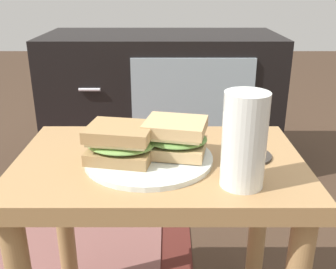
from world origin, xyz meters
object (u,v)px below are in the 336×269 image
at_px(sandwich_back, 174,137).
at_px(beer_glass, 242,142).
at_px(tv_cabinet, 160,102).
at_px(sandwich_front, 119,143).
at_px(coaster, 246,155).
at_px(plate, 147,158).

distance_m(sandwich_back, beer_glass, 0.16).
xyz_separation_m(tv_cabinet, sandwich_front, (-0.06, -0.97, 0.21)).
bearing_deg(coaster, tv_cabinet, 101.08).
height_order(tv_cabinet, sandwich_front, tv_cabinet).
xyz_separation_m(tv_cabinet, sandwich_back, (0.04, -0.95, 0.21)).
bearing_deg(beer_glass, sandwich_back, 136.02).
bearing_deg(sandwich_back, beer_glass, -43.98).
relative_size(plate, sandwich_front, 1.70).
bearing_deg(beer_glass, coaster, 73.66).
bearing_deg(tv_cabinet, sandwich_back, -87.54).
height_order(tv_cabinet, plate, tv_cabinet).
bearing_deg(beer_glass, plate, 149.75).
relative_size(sandwich_front, coaster, 1.57).
height_order(plate, sandwich_back, sandwich_back).
distance_m(sandwich_front, beer_glass, 0.23).
distance_m(sandwich_back, coaster, 0.15).
height_order(sandwich_front, beer_glass, beer_glass).
bearing_deg(sandwich_back, tv_cabinet, 92.46).
xyz_separation_m(sandwich_front, beer_glass, (0.21, -0.08, 0.04)).
relative_size(plate, coaster, 2.67).
height_order(sandwich_front, coaster, sandwich_front).
height_order(tv_cabinet, sandwich_back, tv_cabinet).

